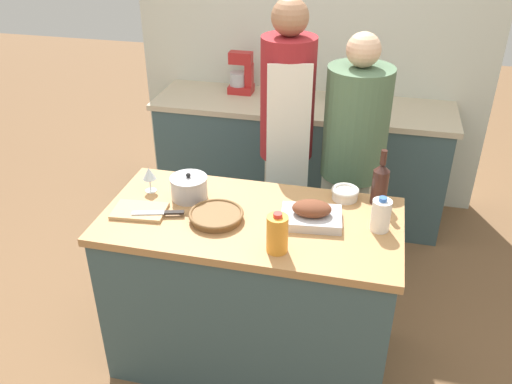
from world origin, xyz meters
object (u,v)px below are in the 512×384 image
object	(u,v)px
cutting_board	(140,211)
stock_pot	(189,187)
wine_bottle_green	(380,183)
condiment_bottle_tall	(331,87)
mixing_bowl	(345,193)
knife_chef	(160,213)
person_cook_aproned	(287,133)
roasting_pan	(311,214)
milk_jug	(381,215)
wicker_basket	(216,216)
stand_mixer	(241,76)
condiment_bottle_short	(352,93)
person_cook_guest	(353,157)
juice_jug	(277,234)
wine_glass_left	(149,174)

from	to	relation	value
cutting_board	stock_pot	xyz separation A→B (m)	(0.19, 0.19, 0.05)
wine_bottle_green	condiment_bottle_tall	bearing A→B (deg)	105.59
mixing_bowl	knife_chef	bearing A→B (deg)	-156.30
person_cook_aproned	knife_chef	bearing A→B (deg)	-129.86
roasting_pan	knife_chef	xyz separation A→B (m)	(-0.71, -0.12, -0.02)
wine_bottle_green	milk_jug	bearing A→B (deg)	-86.31
cutting_board	condiment_bottle_tall	size ratio (longest dim) A/B	1.36
wicker_basket	wine_bottle_green	world-z (taller)	wine_bottle_green
stand_mixer	person_cook_aproned	xyz separation A→B (m)	(0.51, -0.89, -0.03)
milk_jug	condiment_bottle_short	bearing A→B (deg)	98.86
stand_mixer	person_cook_guest	xyz separation A→B (m)	(0.91, -0.89, -0.14)
milk_jug	knife_chef	size ratio (longest dim) A/B	0.69
juice_jug	milk_jug	world-z (taller)	juice_jug
stand_mixer	condiment_bottle_tall	bearing A→B (deg)	0.67
condiment_bottle_tall	stand_mixer	bearing A→B (deg)	-179.33
stand_mixer	person_cook_aproned	world-z (taller)	person_cook_aproned
stock_pot	mixing_bowl	xyz separation A→B (m)	(0.77, 0.17, -0.03)
stock_pot	knife_chef	bearing A→B (deg)	-111.24
condiment_bottle_tall	roasting_pan	bearing A→B (deg)	-86.63
roasting_pan	milk_jug	distance (m)	0.32
wicker_basket	stand_mixer	size ratio (longest dim) A/B	0.85
roasting_pan	condiment_bottle_short	bearing A→B (deg)	88.05
roasting_pan	wicker_basket	bearing A→B (deg)	-169.26
roasting_pan	milk_jug	bearing A→B (deg)	2.14
milk_jug	wine_bottle_green	xyz separation A→B (m)	(-0.02, 0.24, 0.04)
wicker_basket	stock_pot	xyz separation A→B (m)	(-0.19, 0.17, 0.04)
stand_mixer	milk_jug	bearing A→B (deg)	-56.68
wicker_basket	stand_mixer	bearing A→B (deg)	100.83
person_cook_aproned	person_cook_guest	world-z (taller)	person_cook_aproned
wicker_basket	milk_jug	world-z (taller)	milk_jug
milk_jug	mixing_bowl	bearing A→B (deg)	126.76
condiment_bottle_short	cutting_board	bearing A→B (deg)	-116.29
wicker_basket	wine_glass_left	xyz separation A→B (m)	(-0.41, 0.18, 0.07)
wine_bottle_green	person_cook_guest	world-z (taller)	person_cook_guest
stand_mixer	condiment_bottle_tall	distance (m)	0.68
stock_pot	stand_mixer	size ratio (longest dim) A/B	0.61
knife_chef	condiment_bottle_tall	bearing A→B (deg)	71.21
roasting_pan	cutting_board	xyz separation A→B (m)	(-0.82, -0.11, -0.03)
stock_pot	cutting_board	bearing A→B (deg)	-134.42
condiment_bottle_tall	condiment_bottle_short	size ratio (longest dim) A/B	1.36
person_cook_aproned	person_cook_guest	size ratio (longest dim) A/B	1.10
cutting_board	knife_chef	bearing A→B (deg)	-4.87
mixing_bowl	cutting_board	bearing A→B (deg)	-159.27
cutting_board	condiment_bottle_tall	bearing A→B (deg)	68.02
milk_jug	stand_mixer	distance (m)	1.98
stock_pot	milk_jug	size ratio (longest dim) A/B	1.10
roasting_pan	wicker_basket	size ratio (longest dim) A/B	1.16
mixing_bowl	knife_chef	world-z (taller)	mixing_bowl
stock_pot	wine_glass_left	world-z (taller)	stock_pot
milk_jug	condiment_bottle_short	xyz separation A→B (m)	(-0.26, 1.65, -0.02)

